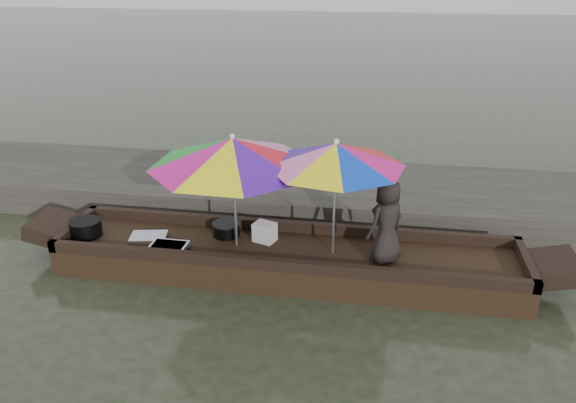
% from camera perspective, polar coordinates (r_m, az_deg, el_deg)
% --- Properties ---
extents(water, '(80.00, 80.00, 0.00)m').
position_cam_1_polar(water, '(7.62, -0.13, -7.21)').
color(water, black).
rests_on(water, ground).
extents(dock, '(22.00, 2.20, 0.50)m').
position_cam_1_polar(dock, '(9.45, 2.11, 0.84)').
color(dock, '#2D2B26').
rests_on(dock, ground).
extents(boat_hull, '(6.12, 1.20, 0.35)m').
position_cam_1_polar(boat_hull, '(7.53, -0.13, -6.07)').
color(boat_hull, black).
rests_on(boat_hull, water).
extents(cooking_pot, '(0.43, 0.43, 0.23)m').
position_cam_1_polar(cooking_pot, '(8.24, -19.85, -2.56)').
color(cooking_pot, black).
rests_on(cooking_pot, boat_hull).
extents(tray_crayfish, '(0.49, 0.34, 0.09)m').
position_cam_1_polar(tray_crayfish, '(7.56, -12.03, -4.61)').
color(tray_crayfish, silver).
rests_on(tray_crayfish, boat_hull).
extents(tray_scallop, '(0.54, 0.42, 0.06)m').
position_cam_1_polar(tray_scallop, '(7.92, -13.98, -3.54)').
color(tray_scallop, silver).
rests_on(tray_scallop, boat_hull).
extents(charcoal_grill, '(0.36, 0.36, 0.17)m').
position_cam_1_polar(charcoal_grill, '(7.82, -6.29, -2.86)').
color(charcoal_grill, black).
rests_on(charcoal_grill, boat_hull).
extents(supply_bag, '(0.34, 0.30, 0.26)m').
position_cam_1_polar(supply_bag, '(7.61, -2.38, -3.13)').
color(supply_bag, silver).
rests_on(supply_bag, boat_hull).
extents(vendor, '(0.63, 0.63, 1.10)m').
position_cam_1_polar(vendor, '(7.04, 10.01, -1.99)').
color(vendor, black).
rests_on(vendor, boat_hull).
extents(umbrella_bow, '(2.85, 2.85, 1.55)m').
position_cam_1_polar(umbrella_bow, '(7.24, -5.46, 0.95)').
color(umbrella_bow, red).
rests_on(umbrella_bow, boat_hull).
extents(umbrella_stern, '(2.02, 2.02, 1.55)m').
position_cam_1_polar(umbrella_stern, '(7.04, 4.74, 0.29)').
color(umbrella_stern, red).
rests_on(umbrella_stern, boat_hull).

